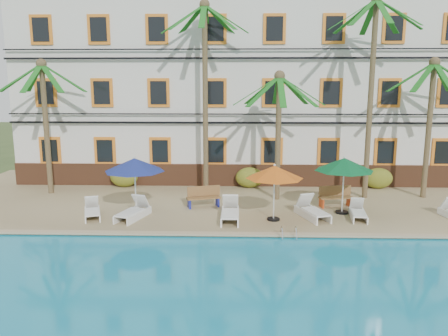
{
  "coord_description": "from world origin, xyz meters",
  "views": [
    {
      "loc": [
        -0.37,
        -16.16,
        5.68
      ],
      "look_at": [
        -0.94,
        3.0,
        2.0
      ],
      "focal_mm": 35.0,
      "sensor_mm": 36.0,
      "label": 1
    }
  ],
  "objects_px": {
    "palm_d": "(372,73)",
    "lounger_d": "(312,211)",
    "lounger_a": "(92,211)",
    "palm_e": "(431,108)",
    "umbrella_red": "(274,172)",
    "lounger_e": "(358,212)",
    "umbrella_blue": "(135,165)",
    "palm_b": "(205,74)",
    "bench_left": "(203,196)",
    "lounger_b": "(133,211)",
    "lounger_c": "(230,212)",
    "bench_right": "(335,196)",
    "umbrella_green": "(344,165)",
    "palm_a": "(45,107)",
    "palm_c": "(279,116)",
    "pool_ladder": "(288,236)"
  },
  "relations": [
    {
      "from": "lounger_b",
      "to": "umbrella_blue",
      "type": "bearing_deg",
      "value": 89.07
    },
    {
      "from": "palm_c",
      "to": "umbrella_blue",
      "type": "distance_m",
      "value": 7.02
    },
    {
      "from": "lounger_a",
      "to": "palm_c",
      "type": "bearing_deg",
      "value": 21.62
    },
    {
      "from": "palm_b",
      "to": "palm_d",
      "type": "bearing_deg",
      "value": -7.79
    },
    {
      "from": "bench_left",
      "to": "palm_b",
      "type": "bearing_deg",
      "value": 91.49
    },
    {
      "from": "lounger_d",
      "to": "bench_left",
      "type": "bearing_deg",
      "value": 161.87
    },
    {
      "from": "lounger_e",
      "to": "lounger_c",
      "type": "bearing_deg",
      "value": -175.96
    },
    {
      "from": "lounger_a",
      "to": "palm_e",
      "type": "bearing_deg",
      "value": 13.77
    },
    {
      "from": "umbrella_green",
      "to": "bench_right",
      "type": "relative_size",
      "value": 1.59
    },
    {
      "from": "palm_b",
      "to": "pool_ladder",
      "type": "bearing_deg",
      "value": -62.72
    },
    {
      "from": "lounger_a",
      "to": "lounger_b",
      "type": "xyz_separation_m",
      "value": [
        1.75,
        -0.12,
        0.03
      ]
    },
    {
      "from": "umbrella_blue",
      "to": "lounger_e",
      "type": "xyz_separation_m",
      "value": [
        9.25,
        -0.2,
        -1.89
      ]
    },
    {
      "from": "umbrella_red",
      "to": "lounger_a",
      "type": "relative_size",
      "value": 1.29
    },
    {
      "from": "umbrella_blue",
      "to": "lounger_a",
      "type": "height_order",
      "value": "umbrella_blue"
    },
    {
      "from": "palm_b",
      "to": "bench_left",
      "type": "bearing_deg",
      "value": -88.51
    },
    {
      "from": "lounger_d",
      "to": "pool_ladder",
      "type": "distance_m",
      "value": 2.64
    },
    {
      "from": "palm_a",
      "to": "lounger_b",
      "type": "height_order",
      "value": "palm_a"
    },
    {
      "from": "umbrella_red",
      "to": "bench_right",
      "type": "xyz_separation_m",
      "value": [
        2.94,
        2.12,
        -1.51
      ]
    },
    {
      "from": "lounger_d",
      "to": "umbrella_green",
      "type": "bearing_deg",
      "value": 25.83
    },
    {
      "from": "lounger_c",
      "to": "bench_left",
      "type": "xyz_separation_m",
      "value": [
        -1.25,
        1.92,
        0.16
      ]
    },
    {
      "from": "lounger_c",
      "to": "bench_right",
      "type": "distance_m",
      "value": 5.17
    },
    {
      "from": "lounger_a",
      "to": "bench_left",
      "type": "distance_m",
      "value": 4.81
    },
    {
      "from": "lounger_e",
      "to": "umbrella_red",
      "type": "bearing_deg",
      "value": -174.35
    },
    {
      "from": "palm_c",
      "to": "palm_b",
      "type": "bearing_deg",
      "value": 157.2
    },
    {
      "from": "lounger_b",
      "to": "pool_ladder",
      "type": "bearing_deg",
      "value": -18.08
    },
    {
      "from": "palm_b",
      "to": "palm_c",
      "type": "relative_size",
      "value": 1.56
    },
    {
      "from": "pool_ladder",
      "to": "lounger_d",
      "type": "bearing_deg",
      "value": 62.3
    },
    {
      "from": "bench_right",
      "to": "pool_ladder",
      "type": "height_order",
      "value": "bench_right"
    },
    {
      "from": "palm_d",
      "to": "lounger_a",
      "type": "height_order",
      "value": "palm_d"
    },
    {
      "from": "bench_right",
      "to": "palm_d",
      "type": "bearing_deg",
      "value": 41.96
    },
    {
      "from": "lounger_b",
      "to": "lounger_d",
      "type": "bearing_deg",
      "value": 2.47
    },
    {
      "from": "palm_d",
      "to": "lounger_e",
      "type": "distance_m",
      "value": 6.75
    },
    {
      "from": "palm_a",
      "to": "palm_c",
      "type": "height_order",
      "value": "palm_a"
    },
    {
      "from": "palm_a",
      "to": "palm_c",
      "type": "relative_size",
      "value": 1.1
    },
    {
      "from": "palm_e",
      "to": "bench_left",
      "type": "relative_size",
      "value": 4.25
    },
    {
      "from": "palm_a",
      "to": "umbrella_blue",
      "type": "height_order",
      "value": "palm_a"
    },
    {
      "from": "umbrella_blue",
      "to": "umbrella_green",
      "type": "relative_size",
      "value": 1.01
    },
    {
      "from": "umbrella_red",
      "to": "lounger_e",
      "type": "bearing_deg",
      "value": 5.65
    },
    {
      "from": "umbrella_green",
      "to": "lounger_e",
      "type": "xyz_separation_m",
      "value": [
        0.49,
        -0.71,
        -1.86
      ]
    },
    {
      "from": "palm_a",
      "to": "palm_d",
      "type": "height_order",
      "value": "palm_d"
    },
    {
      "from": "umbrella_blue",
      "to": "lounger_c",
      "type": "distance_m",
      "value": 4.42
    },
    {
      "from": "pool_ladder",
      "to": "lounger_c",
      "type": "bearing_deg",
      "value": 138.34
    },
    {
      "from": "lounger_a",
      "to": "lounger_b",
      "type": "relative_size",
      "value": 0.89
    },
    {
      "from": "bench_right",
      "to": "lounger_e",
      "type": "bearing_deg",
      "value": -72.28
    },
    {
      "from": "palm_b",
      "to": "lounger_a",
      "type": "distance_m",
      "value": 8.55
    },
    {
      "from": "lounger_a",
      "to": "lounger_e",
      "type": "bearing_deg",
      "value": 0.85
    },
    {
      "from": "umbrella_red",
      "to": "lounger_c",
      "type": "relative_size",
      "value": 1.16
    },
    {
      "from": "palm_d",
      "to": "lounger_d",
      "type": "xyz_separation_m",
      "value": [
        -3.13,
        -3.36,
        -5.65
      ]
    },
    {
      "from": "umbrella_blue",
      "to": "bench_left",
      "type": "height_order",
      "value": "umbrella_blue"
    },
    {
      "from": "palm_b",
      "to": "palm_c",
      "type": "distance_m",
      "value": 4.29
    }
  ]
}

